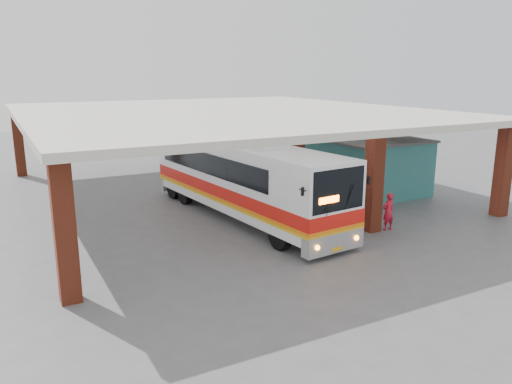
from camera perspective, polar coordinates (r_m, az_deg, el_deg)
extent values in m
plane|color=#515154|center=(22.83, 2.33, -3.49)|extent=(90.00, 90.00, 0.00)
cube|color=maroon|center=(21.65, 13.32, 1.16)|extent=(0.60, 0.60, 4.35)
cube|color=maroon|center=(26.35, 4.69, 3.66)|extent=(0.60, 0.60, 4.35)
cube|color=maroon|center=(31.49, -1.25, 5.34)|extent=(0.60, 0.60, 4.35)
cube|color=maroon|center=(15.54, -21.01, -4.29)|extent=(0.60, 0.60, 4.35)
cube|color=maroon|center=(36.10, -25.50, 5.08)|extent=(0.60, 0.60, 4.35)
cube|color=maroon|center=(26.17, 26.40, 2.21)|extent=(0.60, 0.60, 4.35)
cube|color=maroon|center=(41.79, 2.36, 7.38)|extent=(0.60, 0.60, 4.35)
cube|color=beige|center=(27.91, -3.55, 9.05)|extent=(21.00, 23.00, 0.30)
cube|color=#286366|center=(29.88, 10.91, 3.33)|extent=(5.00, 8.00, 3.00)
cube|color=#4A4A4A|center=(29.65, 11.04, 6.28)|extent=(5.20, 8.20, 0.12)
cube|color=#133630|center=(27.28, 8.72, 1.48)|extent=(0.08, 0.95, 2.10)
cube|color=black|center=(29.54, 5.29, 3.99)|extent=(0.08, 1.20, 1.00)
cube|color=black|center=(29.53, 5.24, 3.99)|extent=(0.04, 1.30, 1.10)
cube|color=white|center=(23.12, -1.54, 1.95)|extent=(3.95, 13.06, 3.00)
cube|color=white|center=(21.96, -0.06, 5.59)|extent=(1.60, 3.33, 0.27)
cube|color=#96969B|center=(18.72, 8.82, -5.64)|extent=(2.73, 0.70, 0.75)
cube|color=red|center=(23.25, -1.53, 0.53)|extent=(3.98, 13.07, 0.54)
cube|color=orange|center=(23.33, -1.53, -0.28)|extent=(3.98, 13.07, 0.14)
cube|color=gold|center=(23.36, -1.53, -0.58)|extent=(3.98, 13.07, 0.11)
cube|color=black|center=(18.05, 9.38, 0.25)|extent=(2.43, 0.34, 1.55)
cube|color=black|center=(23.08, -5.53, 3.22)|extent=(1.01, 9.60, 0.96)
cube|color=black|center=(24.45, 0.05, 3.87)|extent=(1.01, 9.60, 0.96)
cube|color=#FF5905|center=(17.76, 8.34, -0.90)|extent=(0.91, 0.14, 0.24)
sphere|color=orange|center=(17.94, 7.03, -6.33)|extent=(0.19, 0.19, 0.19)
sphere|color=orange|center=(19.20, 11.41, -5.15)|extent=(0.19, 0.19, 0.19)
cube|color=gold|center=(18.63, 9.29, -6.45)|extent=(0.48, 0.08, 0.13)
cylinder|color=black|center=(19.29, 2.76, -5.07)|extent=(0.45, 1.10, 1.07)
cylinder|color=black|center=(20.70, 7.94, -3.88)|extent=(0.45, 1.10, 1.07)
cylinder|color=black|center=(26.11, -8.10, -0.20)|extent=(0.45, 1.10, 1.07)
cylinder|color=black|center=(27.16, -3.70, 0.45)|extent=(0.45, 1.10, 1.07)
cylinder|color=black|center=(27.34, -9.38, 0.38)|extent=(0.45, 1.10, 1.07)
cylinder|color=black|center=(28.35, -5.12, 0.98)|extent=(0.45, 1.10, 1.07)
imported|color=black|center=(25.26, 11.64, -0.71)|extent=(2.32, 1.25, 1.16)
imported|color=red|center=(22.27, 14.87, -2.18)|extent=(0.62, 0.42, 1.65)
cube|color=#B11612|center=(32.13, 1.93, 1.97)|extent=(0.43, 0.43, 0.06)
cube|color=#B11612|center=(32.16, 2.21, 2.45)|extent=(0.07, 0.41, 0.59)
cylinder|color=black|center=(31.94, 1.79, 1.67)|extent=(0.03, 0.03, 0.20)
cylinder|color=black|center=(32.09, 2.32, 1.72)|extent=(0.03, 0.03, 0.20)
cylinder|color=black|center=(32.23, 1.53, 1.78)|extent=(0.03, 0.03, 0.20)
cylinder|color=black|center=(32.38, 2.06, 1.83)|extent=(0.03, 0.03, 0.20)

